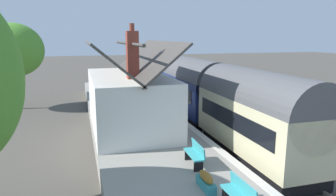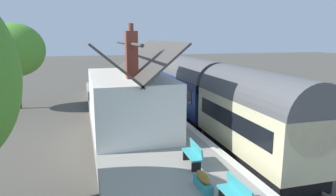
{
  "view_description": "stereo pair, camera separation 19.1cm",
  "coord_description": "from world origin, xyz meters",
  "px_view_note": "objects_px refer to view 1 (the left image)",
  "views": [
    {
      "loc": [
        -18.02,
        6.94,
        5.81
      ],
      "look_at": [
        0.61,
        1.5,
        1.91
      ],
      "focal_mm": 32.78,
      "sensor_mm": 36.0,
      "label": 1
    },
    {
      "loc": [
        -18.08,
        6.76,
        5.81
      ],
      "look_at": [
        0.61,
        1.5,
        1.91
      ],
      "focal_mm": 32.78,
      "sensor_mm": 36.0,
      "label": 2
    }
  ],
  "objects_px": {
    "train": "(215,97)",
    "planter_under_sign": "(132,95)",
    "lamp_post_platform": "(136,63)",
    "tree_far_right": "(13,50)",
    "station_building": "(129,98)",
    "bench_by_lamp": "(195,154)",
    "station_sign_board": "(146,82)",
    "bench_mid_platform": "(124,84)",
    "planter_edge_far": "(206,181)",
    "planter_bench_right": "(117,92)",
    "planter_edge_near": "(106,89)",
    "planter_by_door": "(101,100)",
    "planter_corner_building": "(112,97)",
    "bench_near_building": "(239,194)",
    "planter_bench_left": "(136,85)",
    "bench_platform_end": "(137,96)"
  },
  "relations": [
    {
      "from": "bench_mid_platform",
      "to": "planter_corner_building",
      "type": "height_order",
      "value": "bench_mid_platform"
    },
    {
      "from": "bench_by_lamp",
      "to": "station_sign_board",
      "type": "height_order",
      "value": "station_sign_board"
    },
    {
      "from": "bench_platform_end",
      "to": "planter_bench_right",
      "type": "distance_m",
      "value": 3.34
    },
    {
      "from": "bench_by_lamp",
      "to": "planter_corner_building",
      "type": "distance_m",
      "value": 12.22
    },
    {
      "from": "station_building",
      "to": "planter_bench_left",
      "type": "height_order",
      "value": "station_building"
    },
    {
      "from": "train",
      "to": "station_sign_board",
      "type": "height_order",
      "value": "train"
    },
    {
      "from": "planter_corner_building",
      "to": "planter_edge_far",
      "type": "distance_m",
      "value": 14.01
    },
    {
      "from": "planter_bench_left",
      "to": "bench_by_lamp",
      "type": "bearing_deg",
      "value": 176.95
    },
    {
      "from": "planter_bench_left",
      "to": "planter_by_door",
      "type": "relative_size",
      "value": 0.9
    },
    {
      "from": "bench_platform_end",
      "to": "tree_far_right",
      "type": "height_order",
      "value": "tree_far_right"
    },
    {
      "from": "bench_by_lamp",
      "to": "planter_corner_building",
      "type": "height_order",
      "value": "bench_by_lamp"
    },
    {
      "from": "planter_edge_near",
      "to": "planter_by_door",
      "type": "xyz_separation_m",
      "value": [
        -4.92,
        0.82,
        0.01
      ]
    },
    {
      "from": "lamp_post_platform",
      "to": "tree_far_right",
      "type": "distance_m",
      "value": 9.78
    },
    {
      "from": "bench_near_building",
      "to": "planter_bench_right",
      "type": "xyz_separation_m",
      "value": [
        18.37,
        1.26,
        -0.11
      ]
    },
    {
      "from": "planter_under_sign",
      "to": "train",
      "type": "bearing_deg",
      "value": -151.94
    },
    {
      "from": "lamp_post_platform",
      "to": "bench_platform_end",
      "type": "bearing_deg",
      "value": 169.87
    },
    {
      "from": "planter_bench_right",
      "to": "lamp_post_platform",
      "type": "height_order",
      "value": "lamp_post_platform"
    },
    {
      "from": "planter_bench_right",
      "to": "tree_far_right",
      "type": "bearing_deg",
      "value": 80.24
    },
    {
      "from": "planter_bench_left",
      "to": "station_sign_board",
      "type": "relative_size",
      "value": 0.47
    },
    {
      "from": "station_sign_board",
      "to": "bench_by_lamp",
      "type": "bearing_deg",
      "value": 175.31
    },
    {
      "from": "planter_bench_left",
      "to": "station_sign_board",
      "type": "height_order",
      "value": "station_sign_board"
    },
    {
      "from": "station_building",
      "to": "planter_corner_building",
      "type": "bearing_deg",
      "value": 2.8
    },
    {
      "from": "bench_by_lamp",
      "to": "planter_bench_right",
      "type": "xyz_separation_m",
      "value": [
        15.12,
        1.18,
        -0.11
      ]
    },
    {
      "from": "planter_bench_right",
      "to": "lamp_post_platform",
      "type": "xyz_separation_m",
      "value": [
        1.13,
        -1.87,
        2.28
      ]
    },
    {
      "from": "train",
      "to": "bench_near_building",
      "type": "bearing_deg",
      "value": 159.19
    },
    {
      "from": "bench_by_lamp",
      "to": "planter_edge_far",
      "type": "bearing_deg",
      "value": 169.57
    },
    {
      "from": "bench_near_building",
      "to": "train",
      "type": "bearing_deg",
      "value": -20.81
    },
    {
      "from": "bench_by_lamp",
      "to": "bench_mid_platform",
      "type": "bearing_deg",
      "value": 0.16
    },
    {
      "from": "bench_mid_platform",
      "to": "planter_edge_far",
      "type": "bearing_deg",
      "value": 179.18
    },
    {
      "from": "station_building",
      "to": "bench_mid_platform",
      "type": "height_order",
      "value": "station_building"
    },
    {
      "from": "tree_far_right",
      "to": "planter_bench_right",
      "type": "bearing_deg",
      "value": -99.76
    },
    {
      "from": "planter_corner_building",
      "to": "bench_platform_end",
      "type": "bearing_deg",
      "value": -93.45
    },
    {
      "from": "planter_bench_right",
      "to": "bench_mid_platform",
      "type": "bearing_deg",
      "value": -19.06
    },
    {
      "from": "planter_edge_far",
      "to": "bench_mid_platform",
      "type": "bearing_deg",
      "value": -0.82
    },
    {
      "from": "planter_edge_near",
      "to": "planter_by_door",
      "type": "bearing_deg",
      "value": 170.59
    },
    {
      "from": "station_sign_board",
      "to": "planter_edge_near",
      "type": "bearing_deg",
      "value": 54.89
    },
    {
      "from": "train",
      "to": "planter_under_sign",
      "type": "distance_m",
      "value": 8.29
    },
    {
      "from": "planter_bench_left",
      "to": "bench_near_building",
      "type": "bearing_deg",
      "value": 177.64
    },
    {
      "from": "planter_by_door",
      "to": "lamp_post_platform",
      "type": "height_order",
      "value": "lamp_post_platform"
    },
    {
      "from": "tree_far_right",
      "to": "planter_by_door",
      "type": "bearing_deg",
      "value": -128.04
    },
    {
      "from": "train",
      "to": "bench_platform_end",
      "type": "relative_size",
      "value": 12.15
    },
    {
      "from": "bench_by_lamp",
      "to": "station_sign_board",
      "type": "xyz_separation_m",
      "value": [
        14.31,
        -1.17,
        0.71
      ]
    },
    {
      "from": "planter_bench_left",
      "to": "lamp_post_platform",
      "type": "relative_size",
      "value": 0.19
    },
    {
      "from": "planter_corner_building",
      "to": "planter_bench_left",
      "type": "bearing_deg",
      "value": -25.39
    },
    {
      "from": "planter_bench_right",
      "to": "tree_far_right",
      "type": "height_order",
      "value": "tree_far_right"
    },
    {
      "from": "bench_by_lamp",
      "to": "planter_under_sign",
      "type": "distance_m",
      "value": 13.53
    },
    {
      "from": "bench_mid_platform",
      "to": "station_sign_board",
      "type": "bearing_deg",
      "value": -163.24
    },
    {
      "from": "train",
      "to": "planter_by_door",
      "type": "bearing_deg",
      "value": 50.59
    },
    {
      "from": "planter_edge_far",
      "to": "planter_corner_building",
      "type": "bearing_deg",
      "value": 6.21
    },
    {
      "from": "station_building",
      "to": "planter_under_sign",
      "type": "relative_size",
      "value": 9.71
    }
  ]
}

